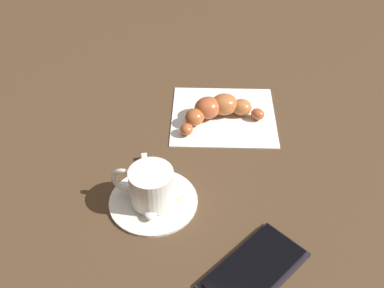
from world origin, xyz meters
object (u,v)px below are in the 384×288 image
Objects in this scene: croissant at (217,109)px; sugar_packet at (168,184)px; teaspoon at (148,195)px; cell_phone at (255,269)px; saucer at (153,200)px; napkin at (223,116)px; espresso_cup at (150,186)px.

sugar_packet is at bearing 169.92° from croissant.
cell_phone is (-0.08, -0.17, -0.01)m from teaspoon.
napkin is (0.22, -0.06, -0.00)m from saucer.
cell_phone is at bearing -115.36° from teaspoon.
saucer is 0.22m from croissant.
saucer is 0.92× the size of croissant.
espresso_cup is at bearing 165.36° from napkin.
cell_phone is (-0.29, -0.11, -0.01)m from croissant.
espresso_cup is 0.22m from croissant.
sugar_packet reaches higher than napkin.
teaspoon is 0.94× the size of croissant.
teaspoon is 0.04m from sugar_packet.
espresso_cup is 0.18m from cell_phone.
sugar_packet reaches higher than saucer.
croissant is at bearing -54.39° from sugar_packet.
saucer is 1.39× the size of espresso_cup.
croissant is 0.31m from cell_phone.
napkin is at bearing -14.22° from saucer.
saucer is 0.23m from napkin.
croissant is (-0.01, 0.01, 0.02)m from napkin.
saucer is 0.98× the size of teaspoon.
sugar_packet is (0.03, -0.01, 0.01)m from saucer.
teaspoon is 0.83× the size of cell_phone.
espresso_cup reaches higher than sugar_packet.
saucer is 0.70× the size of napkin.
cell_phone reaches higher than saucer.
teaspoon reaches higher than saucer.
sugar_packet reaches higher than cell_phone.
saucer is at bearing 111.48° from sugar_packet.
teaspoon is at bearing 166.02° from croissant.
saucer reaches higher than napkin.
napkin is at bearing -56.90° from sugar_packet.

